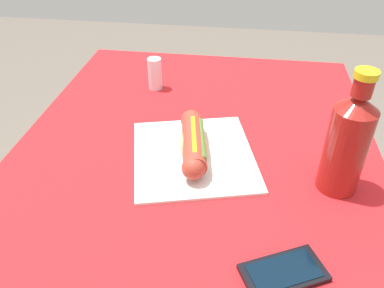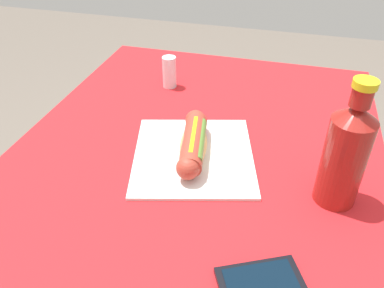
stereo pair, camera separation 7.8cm
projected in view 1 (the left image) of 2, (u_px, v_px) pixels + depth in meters
name	position (u px, v px, depth m)	size (l,w,h in m)	color
dining_table	(193.00, 213.00, 0.90)	(1.03, 0.76, 0.77)	brown
paper_wrapper	(192.00, 155.00, 0.80)	(0.26, 0.24, 0.01)	silver
hot_dog	(192.00, 143.00, 0.78)	(0.21, 0.08, 0.05)	tan
cell_phone	(284.00, 273.00, 0.57)	(0.11, 0.14, 0.01)	black
soda_bottle	(347.00, 142.00, 0.67)	(0.07, 0.07, 0.23)	maroon
salt_shaker	(155.00, 74.00, 1.02)	(0.04, 0.04, 0.08)	silver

